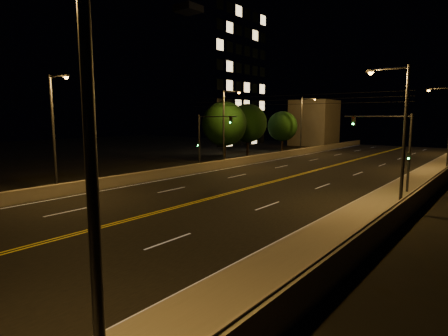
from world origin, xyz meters
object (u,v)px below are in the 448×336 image
Objects in this scene: streetlight_1 at (400,128)px; building_tower at (189,82)px; streetlight_4 at (55,126)px; traffic_signal_left at (206,136)px; streetlight_2 at (447,124)px; tree_1 at (248,123)px; streetlight_5 at (226,123)px; tree_0 at (224,124)px; tree_2 at (282,126)px; streetlight_0 at (81,160)px; traffic_signal_right at (396,144)px; streetlight_6 at (303,121)px.

building_tower is at bearing 147.69° from streetlight_1.
streetlight_4 is 1.46× the size of traffic_signal_left.
streetlight_4 is at bearing -125.51° from streetlight_2.
traffic_signal_left is (-20.31, -14.13, -1.30)m from streetlight_2.
streetlight_5 is at bearing -67.46° from tree_1.
streetlight_2 is 26.45m from tree_1.
streetlight_2 is 1.13× the size of tree_0.
streetlight_4 is at bearing -84.25° from tree_2.
traffic_signal_left is at bearing -76.95° from streetlight_5.
streetlight_0 is 21.24m from streetlight_1.
streetlight_1 and streetlight_2 have the same top height.
building_tower is at bearing 164.03° from tree_1.
tree_0 is (-22.95, 8.51, 1.10)m from traffic_signal_right.
streetlight_5 is 0.35× the size of building_tower.
streetlight_5 is at bearing -50.56° from tree_0.
streetlight_5 is at bearing 90.00° from streetlight_4.
building_tower is 18.37m from tree_1.
streetlight_4 is at bearing -82.91° from tree_0.
streetlight_6 is at bearing 90.00° from streetlight_5.
tree_1 is at bearing -93.99° from tree_2.
streetlight_4 is at bearing -94.02° from traffic_signal_left.
traffic_signal_left is at bearing -43.75° from building_tower.
traffic_signal_left is at bearing 85.98° from streetlight_4.
streetlight_5 is (-21.43, -9.31, 0.00)m from streetlight_2.
streetlight_1 is 1.00× the size of streetlight_2.
building_tower is (-41.01, 21.26, 8.40)m from traffic_signal_right.
traffic_signal_right is 1.00× the size of traffic_signal_left.
streetlight_0 and streetlight_5 have the same top height.
tree_2 is at bearing 16.19° from building_tower.
tree_2 is (16.86, 4.89, -7.96)m from building_tower.
building_tower is 3.76× the size of tree_2.
tree_0 is at bearing 124.67° from streetlight_0.
streetlight_4 reaches higher than traffic_signal_right.
streetlight_6 is at bearing 60.02° from tree_1.
tree_2 is (-1.20, 17.65, -0.66)m from tree_0.
streetlight_6 is (0.00, 20.31, 0.00)m from streetlight_5.
streetlight_0 is at bearing -86.77° from traffic_signal_right.
traffic_signal_right is (-1.52, -14.13, -1.30)m from streetlight_2.
tree_0 is 17.70m from tree_2.
traffic_signal_left is (1.12, 15.91, -1.30)m from streetlight_4.
traffic_signal_right and traffic_signal_left have the same top height.
streetlight_0 is at bearing -52.91° from traffic_signal_left.
streetlight_4 is at bearing -60.42° from building_tower.
streetlight_6 reaches higher than tree_2.
tree_1 is (-4.90, -8.50, -0.24)m from streetlight_6.
streetlight_5 reaches higher than tree_2.
streetlight_0 is 33.71m from traffic_signal_left.
traffic_signal_right is at bearing -51.60° from streetlight_6.
traffic_signal_left is at bearing -78.43° from tree_2.
building_tower reaches higher than tree_1.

